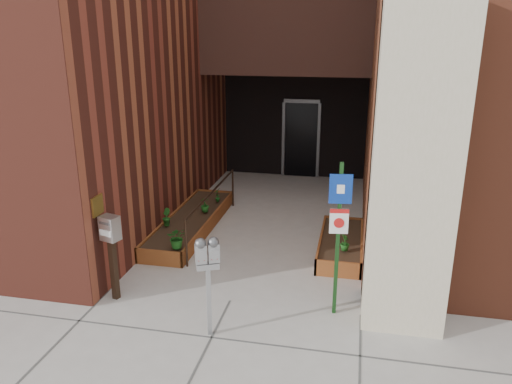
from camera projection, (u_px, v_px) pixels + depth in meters
The scene contains 14 objects.
ground at pixel (230, 301), 7.76m from camera, with size 80.00×80.00×0.00m, color #9E9991.
planter_left at pixel (191, 223), 10.54m from camera, with size 0.90×3.60×0.30m.
planter_right at pixel (341, 245), 9.46m from camera, with size 0.80×2.20×0.30m.
handrail at pixel (213, 198), 10.20m from camera, with size 0.04×3.34×0.90m.
parking_meter at pixel (208, 261), 6.57m from camera, with size 0.33×0.24×1.45m.
sign_post at pixel (339, 224), 6.99m from camera, with size 0.32×0.09×2.31m.
payment_dropbox at pixel (111, 240), 7.54m from camera, with size 0.32×0.27×1.38m.
shrub_left_a at pixel (177, 238), 8.88m from camera, with size 0.35×0.35×0.39m, color #1A5117.
shrub_left_b at pixel (166, 217), 9.91m from camera, with size 0.19×0.19×0.35m, color #194F16.
shrub_left_c at pixel (205, 205), 10.67m from camera, with size 0.18×0.18×0.32m, color #194F16.
shrub_left_d at pixel (217, 195), 11.29m from camera, with size 0.17×0.17×0.33m, color #175117.
shrub_right_a at pixel (345, 243), 8.79m from camera, with size 0.16×0.16×0.29m, color #1A5017.
shrub_right_b at pixel (342, 218), 9.87m from camera, with size 0.19×0.19×0.36m, color #215B1A.
shrub_right_c at pixel (336, 220), 9.80m from camera, with size 0.28×0.28×0.31m, color #1B601E.
Camera 1 is at (1.81, -6.63, 4.01)m, focal length 35.00 mm.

